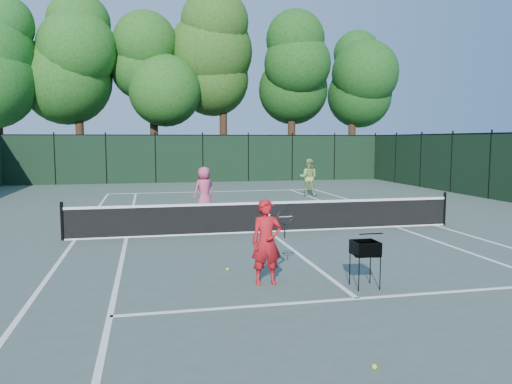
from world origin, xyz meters
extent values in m
plane|color=#435248|center=(0.00, 0.00, 0.00)|extent=(90.00, 90.00, 0.00)
cube|color=white|center=(-5.49, 0.00, 0.00)|extent=(0.10, 23.77, 0.01)
cube|color=white|center=(5.49, 0.00, 0.00)|extent=(0.10, 23.77, 0.01)
cube|color=white|center=(-4.12, 0.00, 0.00)|extent=(0.10, 23.77, 0.01)
cube|color=white|center=(4.12, 0.00, 0.00)|extent=(0.10, 23.77, 0.01)
cube|color=white|center=(0.00, 11.88, 0.00)|extent=(10.97, 0.10, 0.01)
cube|color=white|center=(0.00, -6.40, 0.00)|extent=(8.23, 0.10, 0.01)
cube|color=white|center=(0.00, 6.40, 0.00)|extent=(8.23, 0.10, 0.01)
cube|color=white|center=(0.00, 0.00, 0.00)|extent=(0.10, 12.80, 0.01)
cube|color=black|center=(0.00, 0.00, 0.46)|extent=(11.60, 0.03, 0.85)
cube|color=white|center=(0.00, 0.00, 0.88)|extent=(11.60, 0.05, 0.07)
cube|color=white|center=(0.00, 0.00, 0.02)|extent=(11.60, 0.05, 0.04)
cube|color=white|center=(0.00, 0.00, 0.46)|extent=(0.05, 0.04, 0.91)
cylinder|color=black|center=(-5.80, 0.00, 0.53)|extent=(0.09, 0.09, 1.06)
cylinder|color=black|center=(5.80, 0.00, 0.53)|extent=(0.09, 0.09, 1.06)
cube|color=black|center=(0.00, 18.00, 1.50)|extent=(24.00, 0.05, 3.00)
cylinder|color=black|center=(-8.00, 22.00, 2.40)|extent=(0.56, 0.56, 4.80)
ellipsoid|color=#194E16|center=(-8.00, 22.00, 8.71)|extent=(6.80, 6.80, 10.54)
cylinder|color=black|center=(-3.00, 21.80, 2.15)|extent=(0.56, 0.56, 4.30)
ellipsoid|color=#194C15|center=(-3.00, 21.80, 7.75)|extent=(6.00, 6.00, 9.30)
cylinder|color=black|center=(2.00, 22.30, 2.50)|extent=(0.56, 0.56, 5.00)
ellipsoid|color=#224B15|center=(2.00, 22.30, 9.03)|extent=(7.00, 7.00, 10.85)
cylinder|color=black|center=(7.00, 21.60, 2.30)|extent=(0.56, 0.56, 4.60)
ellipsoid|color=#134413|center=(7.00, 21.60, 8.16)|extent=(6.20, 6.20, 9.61)
cylinder|color=black|center=(12.00, 22.10, 2.20)|extent=(0.56, 0.56, 4.40)
ellipsoid|color=#134314|center=(12.00, 22.10, 7.74)|extent=(5.80, 5.80, 8.99)
imported|color=red|center=(-1.32, -5.19, 0.81)|extent=(0.59, 0.39, 1.61)
cylinder|color=black|center=(-0.87, -4.84, 0.95)|extent=(0.03, 0.03, 0.30)
torus|color=black|center=(-0.87, -4.84, 1.22)|extent=(0.30, 0.10, 0.30)
imported|color=#C9476E|center=(-1.45, 4.26, 0.87)|extent=(1.00, 0.86, 1.74)
imported|color=#92B85C|center=(4.15, 8.87, 0.91)|extent=(1.09, 1.00, 1.82)
cylinder|color=black|center=(0.20, -6.00, 0.31)|extent=(0.02, 0.02, 0.61)
cylinder|color=black|center=(0.62, -6.00, 0.31)|extent=(0.02, 0.02, 0.61)
cylinder|color=black|center=(0.20, -5.59, 0.31)|extent=(0.02, 0.02, 0.61)
cylinder|color=black|center=(0.62, -5.59, 0.31)|extent=(0.02, 0.02, 0.61)
cube|color=black|center=(0.41, -5.80, 0.74)|extent=(0.54, 0.54, 0.26)
sphere|color=yellow|center=(0.41, -5.80, 0.67)|extent=(0.07, 0.07, 0.07)
sphere|color=yellow|center=(0.41, -5.80, 0.67)|extent=(0.07, 0.07, 0.07)
sphere|color=yellow|center=(0.41, -5.80, 0.67)|extent=(0.07, 0.07, 0.07)
sphere|color=yellow|center=(0.41, -5.80, 0.67)|extent=(0.07, 0.07, 0.07)
sphere|color=yellow|center=(0.41, -5.80, 0.67)|extent=(0.07, 0.07, 0.07)
sphere|color=yellow|center=(0.41, -5.80, 0.67)|extent=(0.07, 0.07, 0.07)
sphere|color=yellow|center=(0.41, -5.80, 0.67)|extent=(0.07, 0.07, 0.07)
sphere|color=yellow|center=(0.41, -5.80, 0.67)|extent=(0.07, 0.07, 0.07)
sphere|color=yellow|center=(0.41, -5.80, 0.67)|extent=(0.07, 0.07, 0.07)
sphere|color=yellow|center=(0.41, -5.80, 0.67)|extent=(0.07, 0.07, 0.07)
sphere|color=yellow|center=(0.41, -5.80, 0.67)|extent=(0.07, 0.07, 0.07)
sphere|color=yellow|center=(0.41, -5.80, 0.67)|extent=(0.07, 0.07, 0.07)
sphere|color=yellow|center=(0.41, -5.80, 0.67)|extent=(0.07, 0.07, 0.07)
sphere|color=#D0DD2D|center=(-0.89, -8.94, 0.03)|extent=(0.07, 0.07, 0.07)
sphere|color=#D8EE30|center=(-1.90, -4.10, 0.03)|extent=(0.07, 0.07, 0.07)
camera|label=1|loc=(-3.49, -14.21, 2.74)|focal=35.00mm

